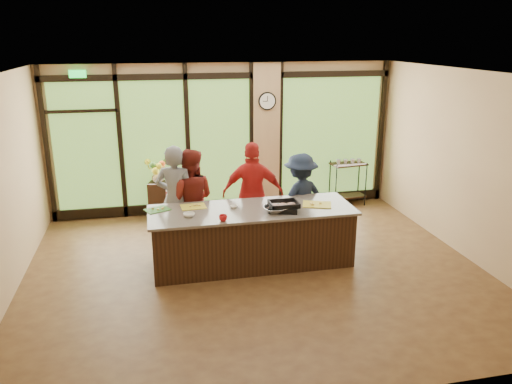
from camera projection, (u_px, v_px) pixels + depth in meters
name	position (u px, v px, depth m)	size (l,w,h in m)	color
floor	(256.00, 271.00, 7.76)	(7.00, 7.00, 0.00)	#4C2F1A
ceiling	(256.00, 74.00, 6.86)	(7.00, 7.00, 0.00)	white
back_wall	(225.00, 139.00, 10.11)	(7.00, 7.00, 0.00)	tan
right_wall	(468.00, 166.00, 8.02)	(6.00, 6.00, 0.00)	tan
window_wall	(233.00, 144.00, 10.13)	(6.90, 0.12, 3.00)	tan
island_base	(252.00, 237.00, 7.91)	(3.10, 1.00, 0.88)	black
countertop	(252.00, 210.00, 7.77)	(3.20, 1.10, 0.04)	gray
wall_clock	(267.00, 101.00, 9.93)	(0.36, 0.04, 0.36)	black
cook_left	(176.00, 199.00, 8.23)	(0.67, 0.44, 1.83)	slate
cook_midleft	(190.00, 200.00, 8.36)	(0.84, 0.66, 1.74)	maroon
cook_midright	(253.00, 194.00, 8.57)	(1.06, 0.44, 1.80)	red
cook_right	(300.00, 198.00, 8.67)	(1.03, 0.59, 1.59)	#172134
roasting_pan	(284.00, 208.00, 7.67)	(0.44, 0.34, 0.08)	black
mixing_bowl	(275.00, 209.00, 7.61)	(0.36, 0.36, 0.09)	silver
cutting_board_left	(157.00, 210.00, 7.72)	(0.36, 0.27, 0.01)	#3A7E2E
cutting_board_center	(193.00, 207.00, 7.85)	(0.39, 0.29, 0.01)	gold
cutting_board_right	(317.00, 205.00, 7.94)	(0.45, 0.34, 0.01)	gold
prep_bowl_near	(189.00, 215.00, 7.43)	(0.17, 0.17, 0.05)	white
prep_bowl_mid	(234.00, 207.00, 7.81)	(0.12, 0.12, 0.04)	white
prep_bowl_far	(286.00, 200.00, 8.12)	(0.14, 0.14, 0.03)	white
red_ramekin	(223.00, 218.00, 7.25)	(0.12, 0.12, 0.09)	red
flower_stand	(159.00, 200.00, 9.94)	(0.37, 0.37, 0.73)	black
flower_vase	(158.00, 176.00, 9.79)	(0.24, 0.24, 0.25)	#92744F
bar_cart	(348.00, 177.00, 10.67)	(0.78, 0.51, 1.00)	black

